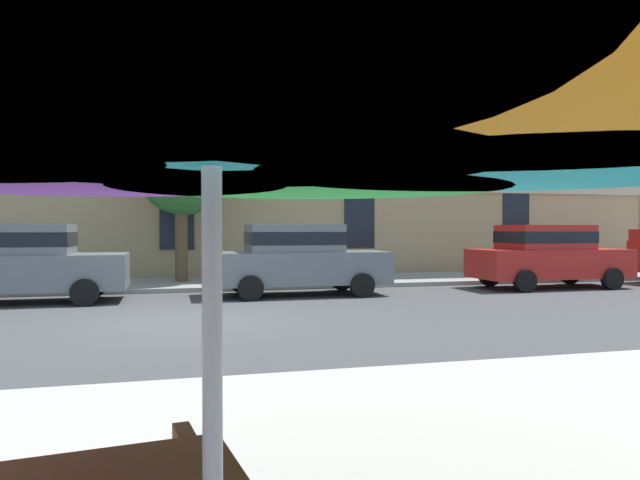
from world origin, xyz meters
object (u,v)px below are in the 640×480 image
(sedan_gray, at_px, (22,261))
(sedan_gray_midblock, at_px, (297,258))
(sedan_red, at_px, (547,254))
(street_tree_middle, at_px, (184,166))
(patio_umbrella, at_px, (211,85))

(sedan_gray, height_order, sedan_gray_midblock, same)
(sedan_gray, bearing_deg, sedan_gray_midblock, 0.00)
(sedan_gray, xyz_separation_m, sedan_red, (13.57, 0.00, 0.00))
(sedan_gray, distance_m, sedan_red, 13.57)
(sedan_gray_midblock, bearing_deg, street_tree_middle, 128.28)
(sedan_gray_midblock, xyz_separation_m, sedan_red, (7.24, 0.00, 0.00))
(sedan_gray, xyz_separation_m, patio_umbrella, (3.27, -12.70, 1.15))
(patio_umbrella, bearing_deg, sedan_gray, 104.43)
(sedan_gray, relative_size, street_tree_middle, 0.87)
(sedan_gray, bearing_deg, street_tree_middle, 42.82)
(sedan_gray_midblock, xyz_separation_m, patio_umbrella, (-3.06, -12.70, 1.15))
(sedan_red, relative_size, street_tree_middle, 0.87)
(sedan_red, distance_m, patio_umbrella, 16.39)
(sedan_gray_midblock, distance_m, sedan_red, 7.24)
(sedan_red, bearing_deg, sedan_gray_midblock, 180.00)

